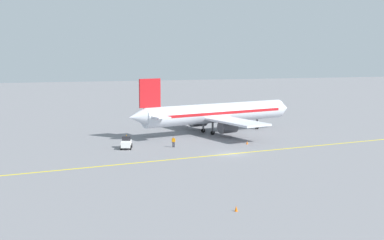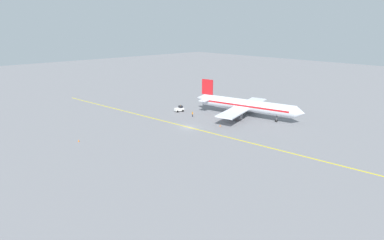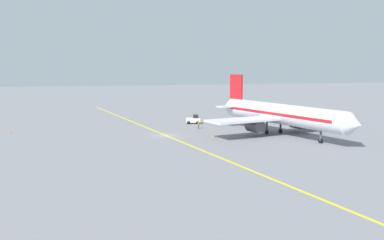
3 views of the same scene
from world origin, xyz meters
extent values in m
plane|color=slate|center=(0.00, 0.00, 0.00)|extent=(400.00, 400.00, 0.00)
cube|color=yellow|center=(0.00, 0.00, 0.00)|extent=(18.06, 118.75, 0.01)
cylinder|color=silver|center=(-19.99, 4.92, 3.80)|extent=(10.91, 29.96, 3.60)
cone|color=silver|center=(-24.00, 20.62, 3.80)|extent=(3.91, 3.17, 3.42)
cone|color=silver|center=(-15.91, -11.06, 4.10)|extent=(3.71, 3.66, 3.06)
cube|color=red|center=(-19.99, 4.92, 3.95)|extent=(10.21, 27.06, 0.50)
cube|color=silver|center=(-19.74, 3.95, 3.08)|extent=(28.42, 11.96, 0.36)
cylinder|color=#4C4C51|center=(-24.59, 2.72, 1.83)|extent=(2.92, 3.64, 2.20)
cylinder|color=#4C4C51|center=(-14.90, 5.19, 1.83)|extent=(2.92, 3.64, 2.20)
cube|color=red|center=(-16.53, -8.64, 8.10)|extent=(1.34, 3.96, 5.00)
cube|color=silver|center=(-16.65, -8.16, 4.20)|extent=(9.31, 4.55, 0.24)
cylinder|color=#4C4C51|center=(-22.37, 14.22, 1.40)|extent=(0.36, 0.36, 2.00)
cylinder|color=black|center=(-22.37, 14.22, 0.40)|extent=(0.47, 0.84, 0.80)
cylinder|color=#4C4C51|center=(-21.05, 2.59, 1.40)|extent=(0.36, 0.36, 2.00)
cylinder|color=black|center=(-21.05, 2.59, 0.40)|extent=(0.47, 0.84, 0.80)
cylinder|color=#4C4C51|center=(-17.95, 3.38, 1.40)|extent=(0.36, 0.36, 2.00)
cylinder|color=black|center=(-17.95, 3.38, 0.40)|extent=(0.47, 0.84, 0.80)
cube|color=white|center=(-8.95, -14.26, 0.80)|extent=(3.28, 2.22, 0.90)
cube|color=black|center=(-9.48, -14.12, 1.60)|extent=(1.39, 1.51, 0.70)
sphere|color=orange|center=(-9.48, -14.12, 2.03)|extent=(0.16, 0.16, 0.16)
cylinder|color=black|center=(-10.08, -14.73, 0.35)|extent=(0.74, 0.42, 0.70)
cylinder|color=black|center=(-9.70, -13.28, 0.35)|extent=(0.74, 0.42, 0.70)
cylinder|color=black|center=(-8.19, -15.23, 0.35)|extent=(0.74, 0.42, 0.70)
cylinder|color=black|center=(-7.81, -13.78, 0.35)|extent=(0.74, 0.42, 0.70)
cylinder|color=#23232D|center=(-8.01, -6.86, 0.42)|extent=(0.16, 0.16, 0.85)
cylinder|color=#23232D|center=(-7.95, -6.67, 0.42)|extent=(0.16, 0.16, 0.85)
cube|color=orange|center=(-7.98, -6.77, 1.15)|extent=(0.32, 0.41, 0.60)
cylinder|color=orange|center=(-8.06, -7.00, 1.15)|extent=(0.10, 0.10, 0.55)
cylinder|color=orange|center=(-7.90, -6.54, 1.15)|extent=(0.10, 0.10, 0.55)
sphere|color=#9E7051|center=(-7.98, -6.77, 1.57)|extent=(0.22, 0.22, 0.22)
cone|color=orange|center=(-7.09, 5.61, 0.28)|extent=(0.32, 0.32, 0.55)
cone|color=orange|center=(27.17, -10.11, 0.28)|extent=(0.32, 0.32, 0.55)
camera|label=1|loc=(73.49, -28.92, 15.31)|focal=50.00mm
camera|label=2|loc=(53.81, 58.78, 26.57)|focal=28.00mm
camera|label=3|loc=(16.25, 77.42, 12.48)|focal=42.00mm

